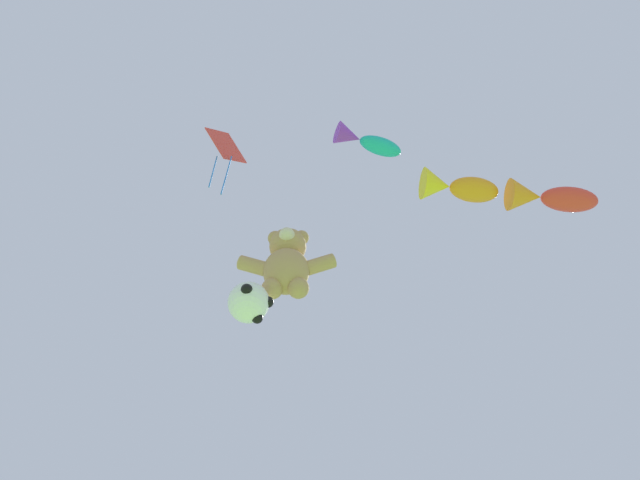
{
  "coord_description": "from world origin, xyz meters",
  "views": [
    {
      "loc": [
        1.69,
        -4.14,
        0.9
      ],
      "look_at": [
        1.49,
        3.61,
        11.7
      ],
      "focal_mm": 40.0,
      "sensor_mm": 36.0,
      "label": 1
    }
  ],
  "objects": [
    {
      "name": "teddy_bear_kite",
      "position": [
        0.86,
        3.94,
        11.45
      ],
      "size": [
        1.86,
        0.82,
        1.89
      ],
      "color": "tan"
    },
    {
      "name": "soccer_ball_kite",
      "position": [
        0.27,
        3.8,
        10.17
      ],
      "size": [
        0.79,
        0.79,
        0.73
      ],
      "color": "white"
    },
    {
      "name": "fish_kite_teal",
      "position": [
        2.45,
        2.98,
        14.39
      ],
      "size": [
        1.52,
        0.95,
        0.49
      ],
      "color": "#19ADB2"
    },
    {
      "name": "fish_kite_tangerine",
      "position": [
        4.41,
        3.99,
        14.08
      ],
      "size": [
        1.76,
        0.92,
        0.72
      ],
      "color": "orange"
    },
    {
      "name": "fish_kite_crimson",
      "position": [
        6.45,
        4.31,
        14.08
      ],
      "size": [
        2.05,
        0.89,
        0.73
      ],
      "color": "red"
    },
    {
      "name": "diamond_kite",
      "position": [
        -0.87,
        4.24,
        16.52
      ],
      "size": [
        0.96,
        1.04,
        3.24
      ],
      "color": "red"
    }
  ]
}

